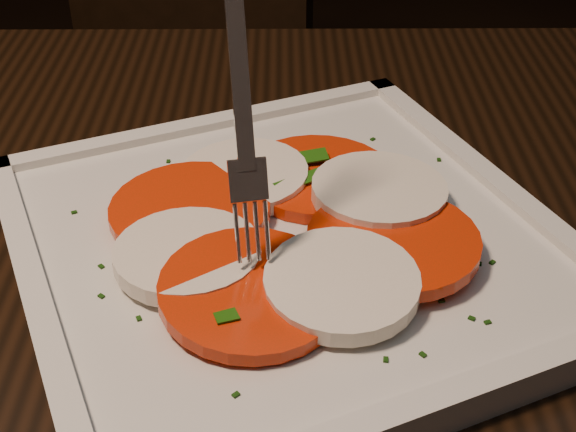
# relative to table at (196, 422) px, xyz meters

# --- Properties ---
(table) EXTENTS (1.25, 0.88, 0.75)m
(table) POSITION_rel_table_xyz_m (0.00, 0.00, 0.00)
(table) COLOR black
(table) RESTS_ON ground
(chair) EXTENTS (0.54, 0.54, 0.93)m
(chair) POSITION_rel_table_xyz_m (-0.08, 0.85, -0.12)
(chair) COLOR black
(chair) RESTS_ON ground
(plate) EXTENTS (0.39, 0.39, 0.01)m
(plate) POSITION_rel_table_xyz_m (0.06, 0.04, 0.11)
(plate) COLOR silver
(plate) RESTS_ON table
(caprese_salad) EXTENTS (0.25, 0.24, 0.02)m
(caprese_salad) POSITION_rel_table_xyz_m (0.06, 0.04, 0.12)
(caprese_salad) COLOR red
(caprese_salad) RESTS_ON plate
(fork) EXTENTS (0.03, 0.07, 0.17)m
(fork) POSITION_rel_table_xyz_m (0.04, 0.03, 0.22)
(fork) COLOR white
(fork) RESTS_ON caprese_salad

